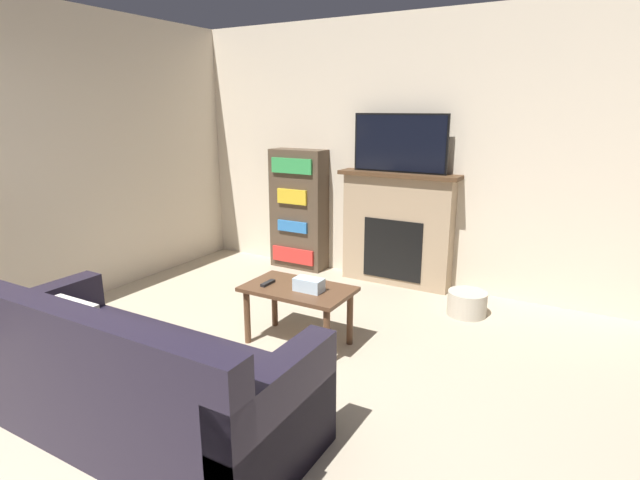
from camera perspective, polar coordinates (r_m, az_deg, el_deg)
name	(u,v)px	position (r m, az deg, el deg)	size (l,w,h in m)	color
wall_back	(388,153)	(5.30, 7.77, 9.83)	(5.53, 0.06, 2.70)	beige
wall_side	(79,158)	(5.21, -25.87, 8.42)	(0.06, 4.83, 2.70)	beige
fireplace	(397,229)	(5.22, 8.79, 1.28)	(1.24, 0.28, 1.18)	tan
tv	(400,143)	(5.07, 9.10, 10.86)	(0.97, 0.03, 0.58)	black
couch	(135,384)	(3.11, -20.37, -15.17)	(2.05, 0.87, 0.85)	black
coffee_table	(298,297)	(3.88, -2.52, -6.48)	(0.83, 0.50, 0.47)	brown
tissue_box	(309,285)	(3.76, -1.28, -5.13)	(0.22, 0.12, 0.10)	silver
remote_control	(268,283)	(3.93, -5.97, -4.92)	(0.04, 0.15, 0.02)	black
bookshelf	(299,210)	(5.70, -2.44, 3.49)	(0.65, 0.29, 1.36)	#4C3D2D
storage_basket	(467,303)	(4.69, 16.45, -6.95)	(0.34, 0.34, 0.22)	#BCB29E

